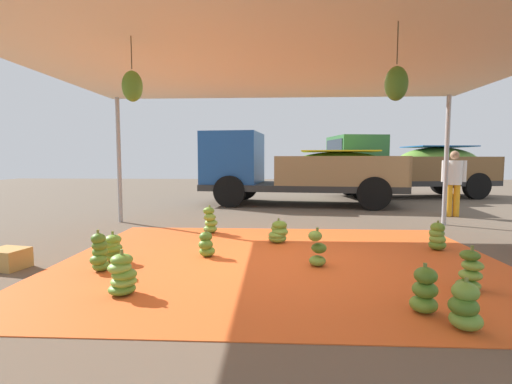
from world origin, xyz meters
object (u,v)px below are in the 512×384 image
Objects in this scene: banana_bunch_3 at (206,245)px; banana_bunch_10 at (210,221)px; banana_bunch_0 at (122,276)px; banana_bunch_1 at (437,237)px; banana_bunch_2 at (425,292)px; crate_0 at (8,259)px; banana_bunch_5 at (278,232)px; worker_0 at (454,178)px; cargo_truck_far at (406,166)px; banana_bunch_7 at (100,254)px; banana_bunch_9 at (465,308)px; banana_bunch_8 at (113,249)px; banana_bunch_6 at (317,250)px; cargo_truck_main at (293,168)px; banana_bunch_4 at (470,272)px.

banana_bunch_10 is (-0.26, 1.87, 0.07)m from banana_bunch_3.
banana_bunch_0 is 1.19× the size of banana_bunch_3.
banana_bunch_2 is at bearing -114.75° from banana_bunch_1.
banana_bunch_1 reaches higher than crate_0.
worker_0 is (4.62, 3.43, 0.81)m from banana_bunch_5.
cargo_truck_far reaches higher than banana_bunch_2.
banana_bunch_9 is at bearing -20.93° from banana_bunch_7.
banana_bunch_0 is at bearing -110.83° from banana_bunch_3.
banana_bunch_8 reaches higher than crate_0.
worker_0 reaches higher than banana_bunch_10.
cargo_truck_far is (4.59, 10.11, 1.01)m from banana_bunch_6.
banana_bunch_5 reaches higher than crate_0.
banana_bunch_2 is 0.87× the size of banana_bunch_10.
cargo_truck_main reaches higher than banana_bunch_9.
banana_bunch_5 is 1.61m from banana_bunch_10.
banana_bunch_5 is 0.99× the size of banana_bunch_8.
cargo_truck_far is (3.51, 12.06, 1.05)m from banana_bunch_9.
banana_bunch_0 is 0.97× the size of banana_bunch_4.
banana_bunch_4 reaches higher than banana_bunch_8.
banana_bunch_7 is at bearing -110.60° from cargo_truck_main.
banana_bunch_10 is 1.21× the size of crate_0.
banana_bunch_1 is 0.95× the size of banana_bunch_4.
banana_bunch_8 is (-2.98, 0.09, -0.04)m from banana_bunch_6.
banana_bunch_2 is 0.88× the size of banana_bunch_7.
banana_bunch_1 is 2.92m from banana_bunch_2.
banana_bunch_6 reaches higher than banana_bunch_9.
cargo_truck_far is (3.72, 11.70, 1.03)m from banana_bunch_2.
banana_bunch_4 reaches higher than banana_bunch_2.
worker_0 reaches higher than banana_bunch_5.
banana_bunch_8 is (-5.07, -0.96, -0.03)m from banana_bunch_1.
cargo_truck_far reaches higher than banana_bunch_9.
cargo_truck_far is at bearing 59.30° from banana_bunch_5.
banana_bunch_4 is 6.35m from worker_0.
banana_bunch_5 is 5.81m from worker_0.
cargo_truck_far is (7.57, 10.02, 1.05)m from banana_bunch_8.
banana_bunch_2 is 0.96× the size of banana_bunch_4.
banana_bunch_2 is at bearing -54.42° from banana_bunch_10.
banana_bunch_3 is 11.57m from cargo_truck_far.
banana_bunch_6 reaches higher than banana_bunch_8.
banana_bunch_2 is 1.09× the size of banana_bunch_9.
banana_bunch_4 is 1.88m from banana_bunch_6.
banana_bunch_9 is at bearing -60.94° from banana_bunch_6.
banana_bunch_8 is at bearing 178.20° from banana_bunch_6.
banana_bunch_1 is 5.16m from banana_bunch_8.
banana_bunch_1 is 1.10× the size of banana_bunch_8.
worker_0 is (5.74, 4.48, 0.82)m from banana_bunch_3.
crate_0 is (-5.38, 1.64, -0.07)m from banana_bunch_9.
banana_bunch_6 is at bearing -129.74° from worker_0.
cargo_truck_main reaches higher than banana_bunch_8.
banana_bunch_6 is 7.48m from cargo_truck_main.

